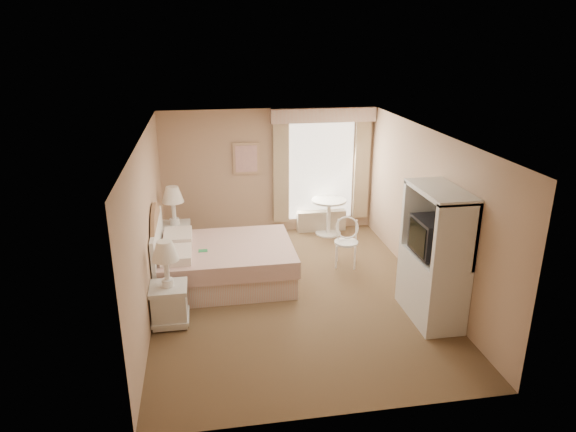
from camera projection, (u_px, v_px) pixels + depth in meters
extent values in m
cube|color=brown|center=(293.00, 294.00, 8.02)|extent=(4.20, 5.50, 0.01)
cube|color=silver|center=(294.00, 135.00, 7.18)|extent=(4.20, 5.50, 0.01)
cube|color=tan|center=(269.00, 172.00, 10.16)|extent=(4.20, 0.01, 2.50)
cube|color=tan|center=(342.00, 312.00, 5.05)|extent=(4.20, 0.01, 2.50)
cube|color=tan|center=(148.00, 227.00, 7.28)|extent=(0.01, 5.50, 2.50)
cube|color=tan|center=(427.00, 211.00, 7.93)|extent=(0.01, 5.50, 2.50)
cube|color=white|center=(321.00, 170.00, 10.29)|extent=(1.30, 0.02, 2.00)
cube|color=tan|center=(281.00, 173.00, 10.12)|extent=(0.30, 0.08, 2.05)
cube|color=tan|center=(362.00, 169.00, 10.38)|extent=(0.30, 0.08, 2.05)
cube|color=#D49D8A|center=(323.00, 115.00, 9.83)|extent=(2.05, 0.20, 0.28)
cube|color=beige|center=(321.00, 220.00, 10.56)|extent=(1.00, 0.22, 0.42)
cube|color=tan|center=(246.00, 158.00, 9.96)|extent=(0.52, 0.03, 0.62)
cube|color=beige|center=(246.00, 159.00, 9.94)|extent=(0.42, 0.02, 0.52)
cube|color=#D49D8A|center=(226.00, 272.00, 8.35)|extent=(2.09, 1.59, 0.36)
cube|color=beige|center=(226.00, 254.00, 8.25)|extent=(2.15, 1.65, 0.28)
cube|color=white|center=(176.00, 255.00, 7.71)|extent=(0.45, 0.62, 0.14)
cube|color=white|center=(178.00, 237.00, 8.41)|extent=(0.45, 0.62, 0.14)
cube|color=#28934C|center=(203.00, 251.00, 8.00)|extent=(0.14, 0.10, 0.01)
cube|color=white|center=(159.00, 255.00, 8.07)|extent=(0.06, 1.69, 1.09)
cylinder|color=#A67D58|center=(158.00, 250.00, 8.03)|extent=(0.05, 1.50, 1.50)
cube|color=silver|center=(170.00, 306.00, 7.11)|extent=(0.47, 0.47, 0.51)
cube|color=silver|center=(168.00, 288.00, 7.01)|extent=(0.51, 0.51, 0.06)
cube|color=silver|center=(171.00, 317.00, 7.16)|extent=(0.51, 0.51, 0.05)
cylinder|color=white|center=(168.00, 283.00, 6.98)|extent=(0.16, 0.16, 0.10)
cylinder|color=white|center=(167.00, 269.00, 6.91)|extent=(0.07, 0.07, 0.41)
cone|color=white|center=(165.00, 250.00, 6.82)|extent=(0.36, 0.36, 0.26)
cube|color=silver|center=(176.00, 241.00, 9.28)|extent=(0.49, 0.49, 0.54)
cube|color=silver|center=(175.00, 226.00, 9.18)|extent=(0.54, 0.54, 0.06)
cube|color=silver|center=(177.00, 251.00, 9.34)|extent=(0.54, 0.54, 0.05)
cylinder|color=white|center=(175.00, 221.00, 9.15)|extent=(0.17, 0.17, 0.11)
cylinder|color=white|center=(174.00, 210.00, 9.07)|extent=(0.08, 0.08, 0.43)
cone|color=white|center=(172.00, 194.00, 8.98)|extent=(0.39, 0.39, 0.28)
cylinder|color=white|center=(328.00, 233.00, 10.43)|extent=(0.51, 0.51, 0.03)
cylinder|color=white|center=(329.00, 217.00, 10.31)|extent=(0.08, 0.08, 0.69)
cylinder|color=silver|center=(329.00, 200.00, 10.19)|extent=(0.69, 0.69, 0.04)
cylinder|color=white|center=(336.00, 257.00, 8.82)|extent=(0.03, 0.03, 0.42)
cylinder|color=white|center=(355.00, 258.00, 8.77)|extent=(0.03, 0.03, 0.42)
cylinder|color=white|center=(337.00, 250.00, 9.11)|extent=(0.03, 0.03, 0.42)
cylinder|color=white|center=(355.00, 251.00, 9.07)|extent=(0.03, 0.03, 0.42)
cylinder|color=silver|center=(346.00, 242.00, 8.87)|extent=(0.52, 0.52, 0.04)
torus|color=white|center=(347.00, 228.00, 8.92)|extent=(0.41, 0.22, 0.40)
cylinder|color=white|center=(338.00, 229.00, 8.98)|extent=(0.03, 0.03, 0.37)
cylinder|color=white|center=(356.00, 230.00, 8.94)|extent=(0.03, 0.03, 0.37)
cube|color=silver|center=(431.00, 287.00, 7.23)|extent=(0.57, 1.15, 0.94)
cube|color=silver|center=(456.00, 239.00, 6.42)|extent=(0.57, 0.08, 0.94)
cube|color=silver|center=(421.00, 212.00, 7.41)|extent=(0.57, 0.08, 0.94)
cube|color=silver|center=(441.00, 191.00, 6.76)|extent=(0.57, 1.15, 0.06)
cube|color=silver|center=(456.00, 223.00, 6.96)|extent=(0.04, 1.15, 0.94)
cube|color=black|center=(435.00, 237.00, 6.98)|extent=(0.50, 0.63, 0.50)
cube|color=black|center=(417.00, 238.00, 6.94)|extent=(0.02, 0.52, 0.42)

